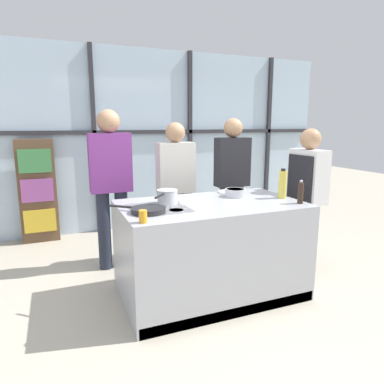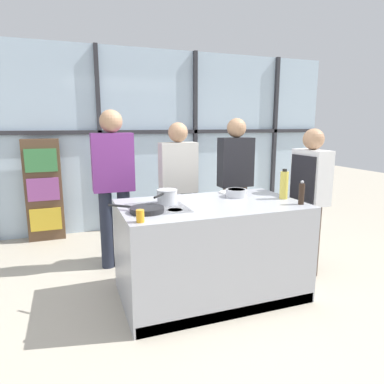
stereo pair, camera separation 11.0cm
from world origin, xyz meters
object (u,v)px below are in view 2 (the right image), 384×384
Objects in this scene: mixing_bowl at (236,193)px; juice_glass_near at (140,216)px; pepper_grinder at (302,193)px; frying_pan at (146,209)px; spectator_center_left at (178,183)px; spectator_center_right at (235,177)px; saucepan at (167,196)px; chef at (309,194)px; spectator_far_left at (114,180)px; white_plate at (232,192)px; oil_bottle at (284,185)px.

mixing_bowl is 2.23× the size of juice_glass_near.
frying_pan is at bearing 171.57° from pepper_grinder.
spectator_center_right is (0.77, 0.00, 0.04)m from spectator_center_left.
frying_pan is at bearing -136.16° from saucepan.
chef is at bearing 7.09° from frying_pan.
spectator_far_left is 5.97× the size of saucepan.
spectator_center_right reaches higher than spectator_center_left.
chef is 0.85m from white_plate.
oil_bottle is (-0.46, -0.18, 0.16)m from chef.
spectator_center_left is at bearing -180.00° from spectator_far_left.
pepper_grinder is at bearing -87.84° from oil_bottle.
saucepan is at bearing 65.91° from spectator_center_left.
spectator_center_right is 0.74m from white_plate.
spectator_center_right is at bearing 63.41° from mixing_bowl.
frying_pan is 1.42m from oil_bottle.
chef is 1.01m from spectator_center_right.
spectator_far_left reaches higher than chef.
mixing_bowl is 0.72× the size of oil_bottle.
juice_glass_near is (-1.98, -0.51, 0.07)m from chef.
pepper_grinder is (0.77, -1.34, 0.08)m from spectator_center_left.
mixing_bowl is at bearing 27.36° from juice_glass_near.
spectator_center_left reaches higher than pepper_grinder.
saucepan is at bearing 158.77° from pepper_grinder.
oil_bottle is (1.54, -1.08, 0.03)m from spectator_far_left.
juice_glass_near reaches higher than mixing_bowl.
frying_pan is at bearing 97.09° from chef.
juice_glass_near reaches higher than frying_pan.
frying_pan is 1.59× the size of white_plate.
white_plate is 0.21m from mixing_bowl.
spectator_far_left is at bearing 144.91° from oil_bottle.
saucepan is (-0.40, -0.89, 0.04)m from spectator_center_left.
white_plate is 1.41m from juice_glass_near.
spectator_far_left reaches higher than saucepan.
white_plate is 0.93× the size of oil_bottle.
spectator_center_left is at bearing 65.91° from saucepan.
spectator_far_left reaches higher than juice_glass_near.
white_plate is at bearing 17.31° from saucepan.
mixing_bowl is 0.66m from pepper_grinder.
oil_bottle reaches higher than mixing_bowl.
saucepan is 1.25m from pepper_grinder.
chef is at bearing 116.51° from spectator_center_right.
white_plate is 0.58m from oil_bottle.
spectator_center_right is 3.91× the size of frying_pan.
spectator_center_right is 1.08m from oil_bottle.
pepper_grinder is at bearing 89.83° from spectator_center_right.
frying_pan is at bearing -155.00° from white_plate.
spectator_center_right reaches higher than frying_pan.
mixing_bowl is (0.36, -0.84, 0.01)m from spectator_center_left.
oil_bottle is at bearing -30.96° from mixing_bowl.
white_plate is (-0.81, 0.26, 0.02)m from chef.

